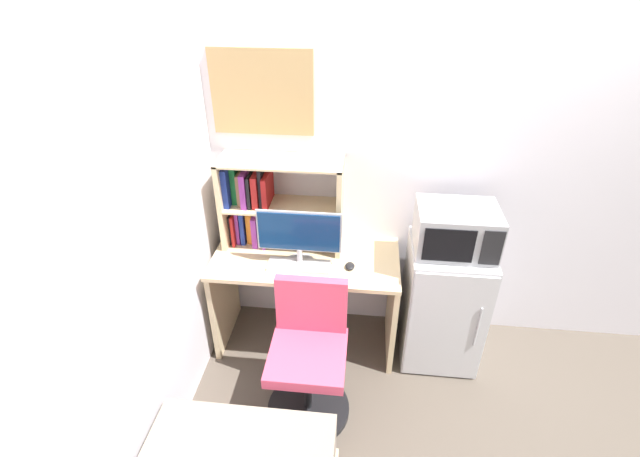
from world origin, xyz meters
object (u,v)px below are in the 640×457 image
at_px(monitor, 299,235).
at_px(computer_mouse, 350,266).
at_px(wall_corkboard, 262,93).
at_px(hutch_bookshelf, 263,200).
at_px(microwave, 456,229).
at_px(mini_fridge, 442,303).
at_px(desk_chair, 309,360).
at_px(keyboard, 299,265).

height_order(monitor, computer_mouse, monitor).
bearing_deg(wall_corkboard, hutch_bookshelf, -94.39).
xyz_separation_m(computer_mouse, microwave, (0.64, 0.08, 0.27)).
height_order(hutch_bookshelf, computer_mouse, hutch_bookshelf).
bearing_deg(computer_mouse, mini_fridge, 7.19).
relative_size(hutch_bookshelf, mini_fridge, 0.90).
height_order(computer_mouse, wall_corkboard, wall_corkboard).
bearing_deg(wall_corkboard, desk_chair, -65.74).
bearing_deg(monitor, computer_mouse, -2.64).
bearing_deg(hutch_bookshelf, keyboard, -45.52).
height_order(desk_chair, wall_corkboard, wall_corkboard).
distance_m(desk_chair, wall_corkboard, 1.66).
relative_size(microwave, wall_corkboard, 0.76).
height_order(mini_fridge, microwave, microwave).
relative_size(hutch_bookshelf, keyboard, 1.99).
relative_size(microwave, desk_chair, 0.55).
xyz_separation_m(monitor, computer_mouse, (0.33, -0.02, -0.20)).
xyz_separation_m(hutch_bookshelf, keyboard, (0.28, -0.28, -0.32)).
bearing_deg(microwave, wall_corkboard, 166.52).
bearing_deg(computer_mouse, monitor, 177.36).
bearing_deg(mini_fridge, wall_corkboard, 166.39).
relative_size(computer_mouse, microwave, 0.17).
distance_m(mini_fridge, desk_chair, 1.02).
bearing_deg(desk_chair, hutch_bookshelf, 118.36).
bearing_deg(hutch_bookshelf, microwave, -7.90).
bearing_deg(desk_chair, monitor, 103.61).
relative_size(hutch_bookshelf, desk_chair, 0.90).
height_order(microwave, wall_corkboard, wall_corkboard).
xyz_separation_m(mini_fridge, microwave, (0.00, 0.00, 0.59)).
xyz_separation_m(monitor, mini_fridge, (0.97, 0.07, -0.53)).
relative_size(hutch_bookshelf, monitor, 1.49).
xyz_separation_m(hutch_bookshelf, wall_corkboard, (0.01, 0.12, 0.68)).
xyz_separation_m(hutch_bookshelf, desk_chair, (0.40, -0.73, -0.68)).
relative_size(computer_mouse, mini_fridge, 0.09).
distance_m(computer_mouse, microwave, 0.70).
bearing_deg(hutch_bookshelf, monitor, -41.15).
height_order(computer_mouse, microwave, microwave).
distance_m(hutch_bookshelf, desk_chair, 1.08).
distance_m(monitor, desk_chair, 0.77).
xyz_separation_m(hutch_bookshelf, computer_mouse, (0.61, -0.26, -0.31)).
distance_m(keyboard, microwave, 1.02).
bearing_deg(monitor, wall_corkboard, 126.15).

